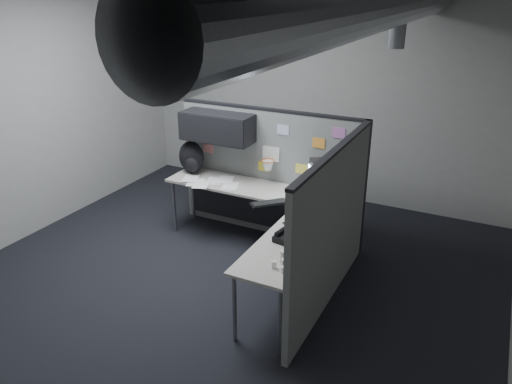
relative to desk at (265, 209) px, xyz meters
The scene contains 12 objects.
room 1.69m from the desk, 59.55° to the right, with size 5.62×5.62×3.22m.
partition_back 0.77m from the desk, 126.93° to the left, with size 2.44×0.42×1.63m.
partition_right 1.09m from the desk, 26.97° to the right, with size 0.07×2.23×1.63m.
desk is the anchor object (origin of this frame).
monitor 0.80m from the desk, 25.80° to the left, with size 0.55×0.55×0.45m.
keyboard 0.20m from the desk, 47.95° to the right, with size 0.39×0.40×0.04m.
mouse 0.70m from the desk, 36.53° to the right, with size 0.30×0.31×0.05m.
phone 1.00m from the desk, 52.11° to the right, with size 0.24×0.26×0.11m.
bottles 1.46m from the desk, 58.77° to the right, with size 0.14×0.18×0.09m.
cup 1.39m from the desk, 57.10° to the right, with size 0.09×0.09×0.12m, color beige.
papers 0.87m from the desk, 168.89° to the left, with size 0.81×0.59×0.02m.
backpack 1.31m from the desk, 163.74° to the left, with size 0.40×0.36×0.42m.
Camera 1 is at (2.38, -3.97, 3.01)m, focal length 35.00 mm.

